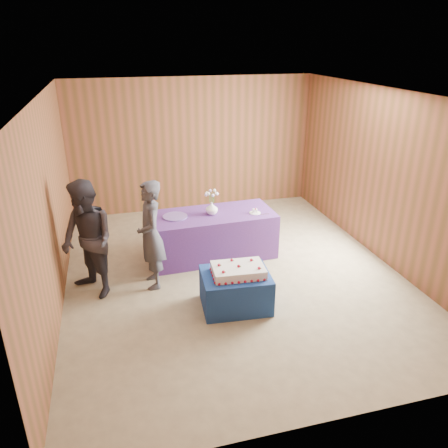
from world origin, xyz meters
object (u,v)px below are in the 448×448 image
object	(u,v)px
sheet_cake	(238,270)
guest_left	(151,235)
guest_right	(88,240)
serving_table	(213,235)
vase	(212,208)
cake_table	(236,290)

from	to	relation	value
sheet_cake	guest_left	distance (m)	1.38
sheet_cake	guest_right	xyz separation A→B (m)	(-1.89, 0.86, 0.28)
serving_table	guest_left	xyz separation A→B (m)	(-1.07, -0.70, 0.43)
serving_table	vase	distance (m)	0.48
serving_table	sheet_cake	world-z (taller)	serving_table
vase	guest_left	world-z (taller)	guest_left
serving_table	sheet_cake	xyz separation A→B (m)	(-0.04, -1.59, 0.19)
vase	guest_right	world-z (taller)	guest_right
sheet_cake	vase	distance (m)	1.60
sheet_cake	guest_right	bearing A→B (deg)	159.78
sheet_cake	guest_right	size ratio (longest dim) A/B	0.44
serving_table	guest_left	world-z (taller)	guest_left
vase	guest_left	distance (m)	1.26
guest_right	guest_left	bearing A→B (deg)	57.38
guest_left	guest_right	xyz separation A→B (m)	(-0.86, -0.03, 0.04)
serving_table	vase	bearing A→B (deg)	-141.35
cake_table	serving_table	world-z (taller)	serving_table
serving_table	vase	xyz separation A→B (m)	(-0.02, -0.02, 0.48)
guest_left	guest_right	size ratio (longest dim) A/B	0.95
cake_table	sheet_cake	distance (m)	0.31
sheet_cake	vase	bearing A→B (deg)	93.48
guest_left	guest_right	world-z (taller)	guest_right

